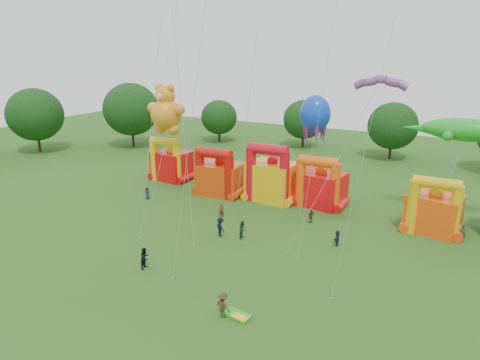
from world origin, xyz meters
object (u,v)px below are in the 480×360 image
at_px(teddy_bear_kite, 163,139).
at_px(spectator_0, 147,193).
at_px(gecko_kite, 455,164).
at_px(octopus_kite, 312,141).
at_px(bouncy_castle_0, 171,163).
at_px(bouncy_castle_2, 271,178).
at_px(spectator_4, 311,216).

relative_size(teddy_bear_kite, spectator_0, 8.95).
height_order(gecko_kite, octopus_kite, octopus_kite).
xyz_separation_m(bouncy_castle_0, gecko_kite, (35.95, 0.39, 4.12)).
bearing_deg(spectator_0, gecko_kite, -6.56).
xyz_separation_m(teddy_bear_kite, gecko_kite, (34.13, 4.24, -0.25)).
xyz_separation_m(teddy_bear_kite, octopus_kite, (18.43, 5.13, 0.61)).
relative_size(bouncy_castle_2, teddy_bear_kite, 0.53).
distance_m(bouncy_castle_0, teddy_bear_kite, 6.10).
bearing_deg(teddy_bear_kite, spectator_0, -83.42).
height_order(bouncy_castle_2, teddy_bear_kite, teddy_bear_kite).
bearing_deg(bouncy_castle_0, gecko_kite, 0.63).
height_order(bouncy_castle_2, spectator_0, bouncy_castle_2).
xyz_separation_m(bouncy_castle_2, spectator_4, (6.78, -4.89, -1.95)).
distance_m(bouncy_castle_0, octopus_kite, 20.89).
distance_m(bouncy_castle_2, teddy_bear_kite, 15.13).
relative_size(gecko_kite, octopus_kite, 0.93).
xyz_separation_m(bouncy_castle_2, gecko_kite, (19.74, 1.84, 3.76)).
height_order(teddy_bear_kite, spectator_0, teddy_bear_kite).
xyz_separation_m(bouncy_castle_0, spectator_4, (22.99, -6.34, -1.59)).
relative_size(bouncy_castle_2, octopus_kite, 0.57).
bearing_deg(bouncy_castle_0, spectator_0, -74.24).
bearing_deg(octopus_kite, bouncy_castle_0, -176.39).
xyz_separation_m(gecko_kite, spectator_4, (-12.96, -6.73, -5.71)).
relative_size(gecko_kite, spectator_4, 7.38).
height_order(bouncy_castle_0, octopus_kite, octopus_kite).
xyz_separation_m(gecko_kite, octopus_kite, (-15.70, 0.88, 0.87)).
bearing_deg(spectator_0, octopus_kite, 7.01).
xyz_separation_m(bouncy_castle_0, octopus_kite, (20.25, 1.28, 4.98)).
bearing_deg(bouncy_castle_0, octopus_kite, 3.61).
relative_size(bouncy_castle_0, bouncy_castle_2, 0.86).
height_order(bouncy_castle_2, spectator_4, bouncy_castle_2).
xyz_separation_m(teddy_bear_kite, spectator_4, (21.17, -2.49, -5.96)).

